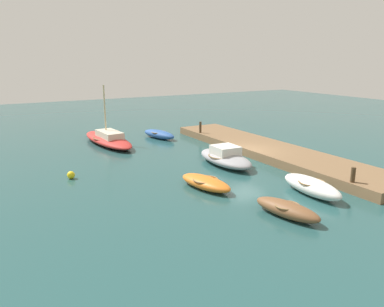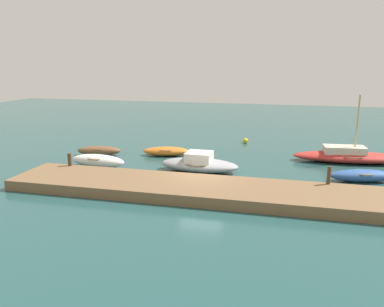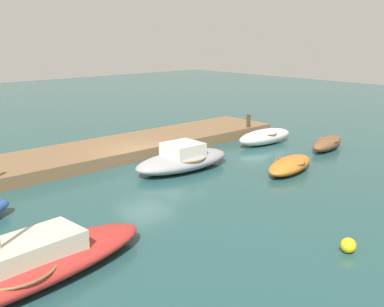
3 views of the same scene
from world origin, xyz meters
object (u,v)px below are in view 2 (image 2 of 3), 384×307
(rowboat_blue, at_px, (362,175))
(dinghy_brown, at_px, (99,151))
(motorboat_grey, at_px, (199,164))
(rowboat_orange, at_px, (166,151))
(mooring_post_mid_west, at_px, (329,175))
(mooring_post_west, at_px, (70,160))
(rowboat_white, at_px, (98,161))
(sailboat_red, at_px, (349,156))
(marker_buoy, at_px, (245,141))

(rowboat_blue, height_order, dinghy_brown, rowboat_blue)
(motorboat_grey, bearing_deg, rowboat_orange, 134.66)
(rowboat_orange, xyz_separation_m, mooring_post_mid_west, (10.70, -6.07, 0.70))
(mooring_post_west, bearing_deg, rowboat_white, 67.04)
(sailboat_red, xyz_separation_m, rowboat_white, (-16.07, -5.31, -0.01))
(marker_buoy, bearing_deg, motorboat_grey, -101.57)
(rowboat_white, relative_size, motorboat_grey, 0.77)
(rowboat_orange, relative_size, dinghy_brown, 1.08)
(dinghy_brown, height_order, motorboat_grey, motorboat_grey)
(sailboat_red, xyz_separation_m, mooring_post_mid_west, (-2.01, -7.27, 0.59))
(motorboat_grey, distance_m, mooring_post_west, 7.90)
(sailboat_red, bearing_deg, dinghy_brown, -177.30)
(sailboat_red, height_order, dinghy_brown, sailboat_red)
(marker_buoy, bearing_deg, rowboat_blue, -49.52)
(rowboat_orange, height_order, marker_buoy, rowboat_orange)
(rowboat_blue, distance_m, dinghy_brown, 17.77)
(mooring_post_west, distance_m, mooring_post_mid_west, 14.88)
(dinghy_brown, distance_m, mooring_post_mid_west, 16.30)
(dinghy_brown, height_order, mooring_post_west, mooring_post_west)
(mooring_post_west, bearing_deg, rowboat_orange, 55.43)
(mooring_post_mid_west, bearing_deg, rowboat_orange, 150.43)
(rowboat_white, height_order, motorboat_grey, motorboat_grey)
(rowboat_white, relative_size, mooring_post_west, 5.03)
(rowboat_white, bearing_deg, rowboat_orange, 54.76)
(dinghy_brown, relative_size, motorboat_grey, 0.67)
(rowboat_blue, xyz_separation_m, rowboat_white, (-16.17, -0.85, 0.08))
(rowboat_blue, xyz_separation_m, dinghy_brown, (-17.64, 2.15, -0.00))
(rowboat_white, relative_size, marker_buoy, 8.81)
(sailboat_red, xyz_separation_m, mooring_post_west, (-16.90, -7.27, 0.51))
(dinghy_brown, bearing_deg, mooring_post_mid_west, -29.04)
(rowboat_white, bearing_deg, dinghy_brown, 119.91)
(motorboat_grey, relative_size, marker_buoy, 11.39)
(sailboat_red, relative_size, mooring_post_west, 10.15)
(sailboat_red, relative_size, rowboat_orange, 2.17)
(rowboat_white, xyz_separation_m, motorboat_grey, (6.62, 0.64, 0.06))
(rowboat_white, bearing_deg, mooring_post_mid_west, -3.97)
(sailboat_red, height_order, mooring_post_mid_west, sailboat_red)
(rowboat_white, bearing_deg, sailboat_red, 22.25)
(rowboat_orange, bearing_deg, dinghy_brown, -179.06)
(rowboat_blue, height_order, rowboat_white, rowboat_white)
(rowboat_orange, bearing_deg, marker_buoy, 35.97)
(dinghy_brown, height_order, marker_buoy, dinghy_brown)
(rowboat_white, height_order, mooring_post_west, mooring_post_west)
(sailboat_red, bearing_deg, rowboat_orange, -179.42)
(dinghy_brown, bearing_deg, rowboat_white, -75.36)
(sailboat_red, bearing_deg, motorboat_grey, -158.51)
(mooring_post_mid_west, bearing_deg, mooring_post_west, 180.00)
(motorboat_grey, bearing_deg, rowboat_blue, 2.63)
(motorboat_grey, height_order, mooring_post_west, mooring_post_west)
(motorboat_grey, bearing_deg, sailboat_red, 27.69)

